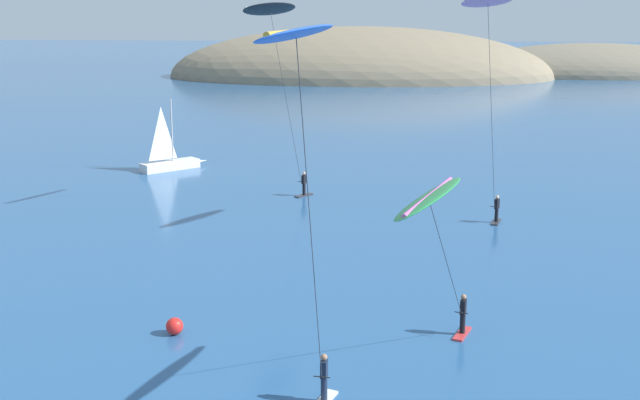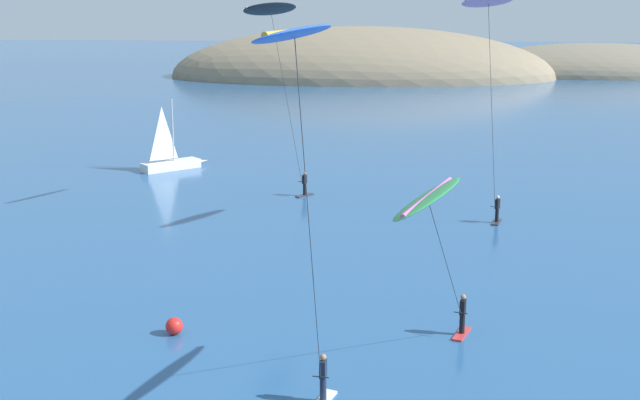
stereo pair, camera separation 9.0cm
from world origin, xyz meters
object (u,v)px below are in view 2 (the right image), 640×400
at_px(sailboat_near, 174,161).
at_px(kitesurfer_blue, 297,64).
at_px(marker_buoy, 174,326).
at_px(kitesurfer_pink, 489,17).
at_px(kitesurfer_green, 431,208).
at_px(kitesurfer_black, 274,24).

xyz_separation_m(sailboat_near, kitesurfer_blue, (14.91, -41.33, 10.69)).
height_order(sailboat_near, marker_buoy, sailboat_near).
relative_size(kitesurfer_pink, marker_buoy, 19.27).
relative_size(sailboat_near, kitesurfer_blue, 0.46).
xyz_separation_m(kitesurfer_green, kitesurfer_black, (-8.79, 25.85, 5.22)).
distance_m(kitesurfer_green, kitesurfer_black, 27.80).
distance_m(kitesurfer_green, kitesurfer_blue, 7.30).
bearing_deg(kitesurfer_pink, kitesurfer_blue, -107.48).
bearing_deg(sailboat_near, kitesurfer_green, -63.36).
xyz_separation_m(kitesurfer_green, kitesurfer_pink, (3.94, 20.75, 5.73)).
xyz_separation_m(sailboat_near, marker_buoy, (8.92, -33.12, -0.29)).
height_order(kitesurfer_green, marker_buoy, kitesurfer_green).
bearing_deg(marker_buoy, sailboat_near, 105.08).
height_order(kitesurfer_black, kitesurfer_pink, kitesurfer_pink).
relative_size(kitesurfer_blue, kitesurfer_pink, 0.92).
bearing_deg(kitesurfer_green, marker_buoy, 156.58).
xyz_separation_m(sailboat_near, kitesurfer_pink, (22.70, -16.63, 11.62)).
height_order(sailboat_near, kitesurfer_blue, kitesurfer_blue).
bearing_deg(kitesurfer_pink, kitesurfer_green, -100.76).
height_order(sailboat_near, kitesurfer_black, kitesurfer_black).
height_order(sailboat_near, kitesurfer_pink, kitesurfer_pink).
bearing_deg(marker_buoy, kitesurfer_blue, -53.87).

